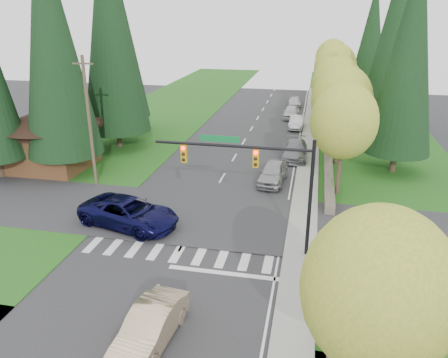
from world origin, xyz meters
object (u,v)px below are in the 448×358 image
(sedan_champagne, at_px, (150,327))
(suv_navy, at_px, (129,213))
(parked_car_c, at_px, (297,122))
(parked_car_b, at_px, (295,150))
(parked_car_a, at_px, (273,173))
(parked_car_d, at_px, (291,112))
(parked_car_e, at_px, (295,102))

(sedan_champagne, xyz_separation_m, suv_navy, (-5.12, 9.77, 0.13))
(sedan_champagne, height_order, suv_navy, suv_navy)
(parked_car_c, bearing_deg, parked_car_b, -84.86)
(parked_car_a, xyz_separation_m, parked_car_d, (0.00, 23.01, -0.05))
(parked_car_c, bearing_deg, parked_car_a, -90.18)
(suv_navy, xyz_separation_m, parked_car_e, (8.24, 40.06, -0.31))
(sedan_champagne, relative_size, parked_car_c, 1.11)
(parked_car_a, xyz_separation_m, parked_car_e, (0.00, 30.59, -0.22))
(parked_car_e, bearing_deg, sedan_champagne, -98.12)
(parked_car_e, bearing_deg, parked_car_d, -94.54)
(sedan_champagne, distance_m, parked_car_c, 37.39)
(parked_car_a, relative_size, parked_car_d, 1.07)
(parked_car_b, distance_m, parked_car_c, 11.32)
(parked_car_b, distance_m, parked_car_d, 16.45)
(parked_car_c, bearing_deg, sedan_champagne, -93.40)
(parked_car_a, height_order, parked_car_e, parked_car_a)
(parked_car_d, distance_m, parked_car_e, 7.58)
(parked_car_a, bearing_deg, sedan_champagne, -94.60)
(parked_car_b, bearing_deg, parked_car_d, 94.06)
(sedan_champagne, height_order, parked_car_c, sedan_champagne)
(sedan_champagne, height_order, parked_car_a, parked_car_a)
(parked_car_d, bearing_deg, parked_car_b, -82.33)
(suv_navy, xyz_separation_m, parked_car_a, (8.24, 9.47, -0.09))
(sedan_champagne, xyz_separation_m, parked_car_c, (4.06, 37.17, -0.08))
(parked_car_a, height_order, parked_car_b, parked_car_a)
(parked_car_e, bearing_deg, parked_car_c, -90.26)
(sedan_champagne, height_order, parked_car_e, sedan_champagne)
(sedan_champagne, bearing_deg, parked_car_d, 91.47)
(sedan_champagne, bearing_deg, parked_car_e, 92.11)
(parked_car_a, bearing_deg, parked_car_e, 94.60)
(parked_car_b, relative_size, parked_car_d, 1.20)
(suv_navy, distance_m, parked_car_c, 28.90)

